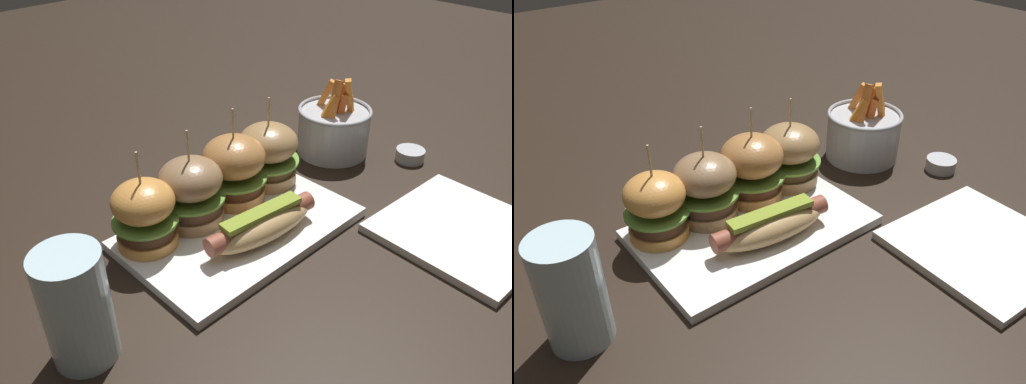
% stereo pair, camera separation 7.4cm
% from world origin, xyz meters
% --- Properties ---
extents(ground_plane, '(3.00, 3.00, 0.00)m').
position_xyz_m(ground_plane, '(0.00, 0.00, 0.00)').
color(ground_plane, black).
extents(platter_main, '(0.32, 0.21, 0.01)m').
position_xyz_m(platter_main, '(0.00, 0.00, 0.01)').
color(platter_main, white).
rests_on(platter_main, ground).
extents(hot_dog, '(0.18, 0.07, 0.05)m').
position_xyz_m(hot_dog, '(-0.00, -0.04, 0.04)').
color(hot_dog, tan).
rests_on(hot_dog, platter_main).
extents(slider_far_left, '(0.09, 0.09, 0.14)m').
position_xyz_m(slider_far_left, '(-0.12, 0.06, 0.06)').
color(slider_far_left, '#CC873E').
rests_on(slider_far_left, platter_main).
extents(slider_center_left, '(0.09, 0.09, 0.14)m').
position_xyz_m(slider_center_left, '(-0.04, 0.05, 0.06)').
color(slider_center_left, '#8C6948').
rests_on(slider_center_left, platter_main).
extents(slider_center_right, '(0.10, 0.10, 0.15)m').
position_xyz_m(slider_center_right, '(0.04, 0.06, 0.07)').
color(slider_center_right, '#AB713D').
rests_on(slider_center_right, platter_main).
extents(slider_far_right, '(0.10, 0.10, 0.14)m').
position_xyz_m(slider_far_right, '(0.12, 0.06, 0.06)').
color(slider_far_right, '#9E7749').
rests_on(slider_far_right, platter_main).
extents(fries_bucket, '(0.13, 0.13, 0.14)m').
position_xyz_m(fries_bucket, '(0.29, 0.06, 0.04)').
color(fries_bucket, '#B7BABF').
rests_on(fries_bucket, ground).
extents(sauce_ramekin, '(0.05, 0.05, 0.02)m').
position_xyz_m(sauce_ramekin, '(0.36, -0.06, 0.01)').
color(sauce_ramekin, '#B7BABF').
rests_on(sauce_ramekin, ground).
extents(side_plate, '(0.22, 0.22, 0.01)m').
position_xyz_m(side_plate, '(0.22, -0.23, 0.01)').
color(side_plate, white).
rests_on(side_plate, ground).
extents(water_glass, '(0.07, 0.07, 0.14)m').
position_xyz_m(water_glass, '(-0.27, -0.04, 0.07)').
color(water_glass, silver).
rests_on(water_glass, ground).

